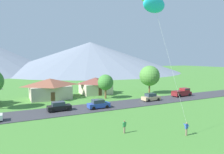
{
  "coord_description": "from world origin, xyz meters",
  "views": [
    {
      "loc": [
        -14.37,
        -8.69,
        9.55
      ],
      "look_at": [
        -1.94,
        16.57,
        6.99
      ],
      "focal_mm": 32.59,
      "sensor_mm": 36.0,
      "label": 1
    }
  ],
  "objects_px": {
    "house_right_center": "(50,88)",
    "watcher_person": "(124,126)",
    "parked_car_blue_mid_west": "(98,104)",
    "parked_car_black_east_end": "(59,107)",
    "parked_car_tan_west_end": "(151,97)",
    "tree_left_of_center": "(106,82)",
    "pickup_truck_maroon_east_side": "(182,92)",
    "kite_flyer_with_kite": "(154,6)",
    "tree_center": "(150,76)",
    "house_leftmost": "(95,85)"
  },
  "relations": [
    {
      "from": "house_leftmost",
      "to": "parked_car_black_east_end",
      "type": "bearing_deg",
      "value": -131.65
    },
    {
      "from": "tree_left_of_center",
      "to": "watcher_person",
      "type": "xyz_separation_m",
      "value": [
        -7.27,
        -21.87,
        -3.01
      ]
    },
    {
      "from": "kite_flyer_with_kite",
      "to": "watcher_person",
      "type": "height_order",
      "value": "kite_flyer_with_kite"
    },
    {
      "from": "house_right_center",
      "to": "parked_car_black_east_end",
      "type": "distance_m",
      "value": 13.16
    },
    {
      "from": "house_right_center",
      "to": "parked_car_tan_west_end",
      "type": "relative_size",
      "value": 2.31
    },
    {
      "from": "tree_left_of_center",
      "to": "parked_car_blue_mid_west",
      "type": "xyz_separation_m",
      "value": [
        -5.33,
        -8.44,
        -3.02
      ]
    },
    {
      "from": "house_right_center",
      "to": "watcher_person",
      "type": "relative_size",
      "value": 5.86
    },
    {
      "from": "pickup_truck_maroon_east_side",
      "to": "watcher_person",
      "type": "distance_m",
      "value": 30.15
    },
    {
      "from": "house_right_center",
      "to": "house_leftmost",
      "type": "bearing_deg",
      "value": 6.39
    },
    {
      "from": "house_leftmost",
      "to": "watcher_person",
      "type": "relative_size",
      "value": 4.84
    },
    {
      "from": "house_leftmost",
      "to": "kite_flyer_with_kite",
      "type": "bearing_deg",
      "value": -98.4
    },
    {
      "from": "parked_car_tan_west_end",
      "to": "house_right_center",
      "type": "bearing_deg",
      "value": 146.52
    },
    {
      "from": "parked_car_blue_mid_west",
      "to": "watcher_person",
      "type": "xyz_separation_m",
      "value": [
        -1.94,
        -13.43,
        0.01
      ]
    },
    {
      "from": "house_right_center",
      "to": "parked_car_blue_mid_west",
      "type": "bearing_deg",
      "value": -65.38
    },
    {
      "from": "tree_left_of_center",
      "to": "pickup_truck_maroon_east_side",
      "type": "distance_m",
      "value": 19.64
    },
    {
      "from": "parked_car_blue_mid_west",
      "to": "parked_car_black_east_end",
      "type": "relative_size",
      "value": 1.0
    },
    {
      "from": "tree_center",
      "to": "parked_car_black_east_end",
      "type": "xyz_separation_m",
      "value": [
        -26.18,
        -8.16,
        -4.02
      ]
    },
    {
      "from": "tree_center",
      "to": "kite_flyer_with_kite",
      "type": "bearing_deg",
      "value": -125.91
    },
    {
      "from": "parked_car_blue_mid_west",
      "to": "watcher_person",
      "type": "distance_m",
      "value": 13.57
    },
    {
      "from": "parked_car_tan_west_end",
      "to": "parked_car_black_east_end",
      "type": "height_order",
      "value": "same"
    },
    {
      "from": "parked_car_tan_west_end",
      "to": "pickup_truck_maroon_east_side",
      "type": "xyz_separation_m",
      "value": [
        10.49,
        1.09,
        0.19
      ]
    },
    {
      "from": "parked_car_tan_west_end",
      "to": "tree_left_of_center",
      "type": "bearing_deg",
      "value": 137.78
    },
    {
      "from": "pickup_truck_maroon_east_side",
      "to": "kite_flyer_with_kite",
      "type": "distance_m",
      "value": 32.32
    },
    {
      "from": "tree_center",
      "to": "parked_car_blue_mid_west",
      "type": "relative_size",
      "value": 1.82
    },
    {
      "from": "tree_left_of_center",
      "to": "pickup_truck_maroon_east_side",
      "type": "relative_size",
      "value": 1.1
    },
    {
      "from": "tree_left_of_center",
      "to": "kite_flyer_with_kite",
      "type": "distance_m",
      "value": 26.9
    },
    {
      "from": "house_leftmost",
      "to": "house_right_center",
      "type": "height_order",
      "value": "house_right_center"
    },
    {
      "from": "house_leftmost",
      "to": "parked_car_blue_mid_west",
      "type": "xyz_separation_m",
      "value": [
        -5.6,
        -15.72,
        -1.43
      ]
    },
    {
      "from": "pickup_truck_maroon_east_side",
      "to": "house_right_center",
      "type": "bearing_deg",
      "value": 158.35
    },
    {
      "from": "house_right_center",
      "to": "tree_left_of_center",
      "type": "xyz_separation_m",
      "value": [
        11.91,
        -5.92,
        1.39
      ]
    },
    {
      "from": "pickup_truck_maroon_east_side",
      "to": "kite_flyer_with_kite",
      "type": "bearing_deg",
      "value": -142.23
    },
    {
      "from": "tree_left_of_center",
      "to": "parked_car_black_east_end",
      "type": "distance_m",
      "value": 14.73
    },
    {
      "from": "parked_car_black_east_end",
      "to": "watcher_person",
      "type": "xyz_separation_m",
      "value": [
        5.27,
        -14.75,
        0.01
      ]
    },
    {
      "from": "house_right_center",
      "to": "watcher_person",
      "type": "distance_m",
      "value": 28.22
    },
    {
      "from": "tree_center",
      "to": "parked_car_tan_west_end",
      "type": "bearing_deg",
      "value": -124.62
    },
    {
      "from": "house_leftmost",
      "to": "tree_left_of_center",
      "type": "xyz_separation_m",
      "value": [
        -0.28,
        -7.29,
        1.59
      ]
    },
    {
      "from": "house_right_center",
      "to": "parked_car_black_east_end",
      "type": "relative_size",
      "value": 2.32
    },
    {
      "from": "house_right_center",
      "to": "pickup_truck_maroon_east_side",
      "type": "xyz_separation_m",
      "value": [
        30.35,
        -12.05,
        -1.44
      ]
    },
    {
      "from": "parked_car_blue_mid_west",
      "to": "pickup_truck_maroon_east_side",
      "type": "bearing_deg",
      "value": 5.55
    },
    {
      "from": "house_leftmost",
      "to": "parked_car_tan_west_end",
      "type": "relative_size",
      "value": 1.91
    },
    {
      "from": "parked_car_black_east_end",
      "to": "pickup_truck_maroon_east_side",
      "type": "height_order",
      "value": "pickup_truck_maroon_east_side"
    },
    {
      "from": "tree_left_of_center",
      "to": "watcher_person",
      "type": "height_order",
      "value": "tree_left_of_center"
    },
    {
      "from": "tree_left_of_center",
      "to": "parked_car_black_east_end",
      "type": "height_order",
      "value": "tree_left_of_center"
    },
    {
      "from": "tree_center",
      "to": "house_leftmost",
      "type": "bearing_deg",
      "value": 154.97
    },
    {
      "from": "parked_car_blue_mid_west",
      "to": "house_right_center",
      "type": "bearing_deg",
      "value": 114.62
    },
    {
      "from": "parked_car_black_east_end",
      "to": "kite_flyer_with_kite",
      "type": "relative_size",
      "value": 0.25
    },
    {
      "from": "house_right_center",
      "to": "tree_left_of_center",
      "type": "height_order",
      "value": "tree_left_of_center"
    },
    {
      "from": "house_right_center",
      "to": "parked_car_tan_west_end",
      "type": "bearing_deg",
      "value": -33.48
    },
    {
      "from": "parked_car_tan_west_end",
      "to": "parked_car_blue_mid_west",
      "type": "distance_m",
      "value": 13.33
    },
    {
      "from": "parked_car_tan_west_end",
      "to": "parked_car_black_east_end",
      "type": "distance_m",
      "value": 20.48
    }
  ]
}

